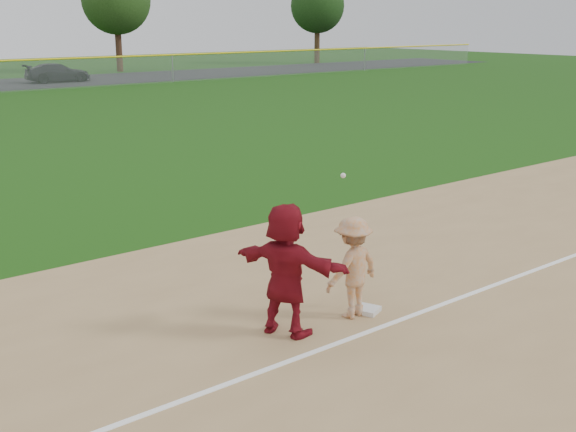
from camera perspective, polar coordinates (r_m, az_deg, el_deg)
ground at (r=11.82m, az=4.61°, el=-7.59°), size 160.00×160.00×0.00m
foul_line at (r=11.30m, az=7.42°, el=-8.67°), size 60.00×0.10×0.01m
first_base at (r=11.80m, az=6.29°, el=-7.38°), size 0.46×0.46×0.08m
base_runner at (r=10.65m, az=-0.16°, el=-4.24°), size 1.24×1.96×2.02m
car_right at (r=57.30m, az=-17.74°, el=10.73°), size 4.88×2.31×1.38m
first_base_play at (r=11.37m, az=5.13°, el=-4.06°), size 1.09×0.67×2.29m
tree_3 at (r=67.49m, az=-13.44°, el=16.28°), size 6.00×6.00×9.19m
tree_4 at (r=78.40m, az=2.34°, el=16.25°), size 5.60×5.60×8.67m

